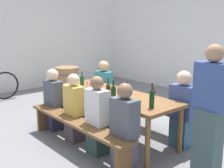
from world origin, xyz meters
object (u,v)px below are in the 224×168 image
Objects in this scene: tasting_table at (112,97)px; wine_glass_0 at (154,90)px; seated_guest_far_1 at (182,111)px; wine_bottle_0 at (108,92)px; seated_guest_far_0 at (104,90)px; wine_bottle_1 at (113,93)px; wine_bottle_3 at (127,97)px; wine_glass_1 at (88,83)px; seated_guest_near_3 at (124,129)px; bench_far at (142,108)px; seated_guest_near_1 at (74,109)px; standing_host at (210,115)px; wine_bottle_2 at (82,83)px; bench_near at (76,126)px; wine_bottle_4 at (152,99)px; seated_guest_near_0 at (54,101)px; wine_barrel at (67,79)px; seated_guest_near_2 at (97,117)px.

wine_glass_0 reaches higher than tasting_table.
tasting_table is 2.00× the size of seated_guest_far_1.
seated_guest_far_0 reaches higher than wine_bottle_0.
seated_guest_far_0 is (-1.28, 0.86, -0.31)m from wine_bottle_1.
wine_bottle_3 is (0.69, -0.32, 0.20)m from tasting_table.
wine_glass_1 is 0.12× the size of seated_guest_near_3.
wine_bottle_0 is 2.32× the size of wine_glass_1.
bench_far is 1.30m from seated_guest_near_1.
wine_bottle_0 is 0.20× the size of standing_host.
standing_host reaches higher than tasting_table.
bench_near is at bearing -43.51° from wine_bottle_2.
bench_near is 6.68× the size of wine_bottle_4.
seated_guest_near_0 is 2.20m from seated_guest_far_1.
bench_near is 1.98× the size of seated_guest_far_0.
bench_near is at bearing -49.76° from wine_glass_1.
seated_guest_near_1 reaches higher than wine_bottle_4.
wine_glass_0 is at bearing 61.06° from wine_bottle_0.
wine_bottle_1 reaches higher than wine_barrel.
wine_bottle_1 is (0.12, -0.00, -0.00)m from wine_bottle_0.
seated_guest_near_0 is 0.67× the size of standing_host.
wine_bottle_3 is 0.54m from seated_guest_near_2.
seated_guest_far_1 is 0.90m from standing_host.
wine_bottle_3 is at bearing -76.03° from seated_guest_near_1.
seated_guest_near_1 is 0.68× the size of standing_host.
wine_bottle_1 is 0.61m from wine_bottle_4.
bench_near is 1.91m from standing_host.
seated_guest_far_0 is at bearing -14.13° from wine_barrel.
wine_bottle_4 is 0.30× the size of seated_guest_near_2.
seated_guest_near_1 is (-0.26, 0.15, 0.16)m from bench_near.
wine_bottle_0 is 2.03× the size of wine_glass_0.
seated_guest_far_1 is at bearing 90.00° from seated_guest_far_0.
bench_far is 1.32m from seated_guest_near_2.
seated_guest_near_3 is (-0.08, -0.41, -0.34)m from wine_bottle_4.
bench_near is 1.91× the size of seated_guest_far_1.
wine_bottle_2 reaches higher than bench_far.
seated_guest_far_0 is 2.64m from standing_host.
standing_host reaches higher than wine_glass_0.
wine_bottle_1 is 0.92× the size of wine_bottle_4.
bench_near is at bearing 114.62° from seated_guest_near_2.
wine_bottle_0 is at bearing -77.58° from seated_guest_near_0.
seated_guest_near_1 is 0.96× the size of seated_guest_near_2.
seated_guest_far_0 is (-0.90, -0.15, 0.19)m from bench_far.
seated_guest_far_0 is 1.66× the size of wine_barrel.
tasting_table is at bearing 13.09° from wine_glass_1.
seated_guest_far_0 is (-0.40, 0.67, -0.29)m from wine_glass_1.
wine_barrel is (-3.58, 1.71, -0.20)m from seated_guest_near_2.
seated_guest_far_0 is (-0.42, 0.81, -0.32)m from wine_bottle_2.
wine_bottle_2 is at bearing 176.64° from wine_bottle_1.
wine_bottle_2 is 0.28× the size of seated_guest_near_3.
wine_barrel is at bearing 168.00° from wine_glass_0.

